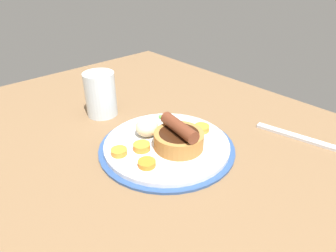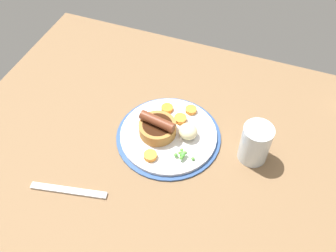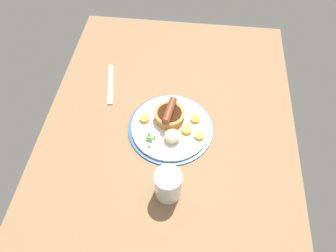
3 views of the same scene
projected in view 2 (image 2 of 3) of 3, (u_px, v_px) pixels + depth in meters
dining_table at (172, 144)px, 96.88cm from camera, size 110.00×80.00×3.00cm
dinner_plate at (169, 135)px, 95.98cm from camera, size 26.88×26.88×1.40cm
sausage_pudding at (157, 128)px, 93.75cm from camera, size 9.50×9.50×5.60cm
pea_pile at (183, 154)px, 89.83cm from camera, size 5.08×3.29×1.83cm
potato_chunk_0 at (188, 131)px, 93.50cm from camera, size 6.75×6.75×3.54cm
carrot_slice_0 at (191, 110)px, 99.77cm from camera, size 3.04×3.04×1.08cm
carrot_slice_1 at (179, 119)px, 97.71cm from camera, size 4.60×4.60×1.26cm
carrot_slice_2 at (150, 156)px, 90.17cm from camera, size 4.47×4.47×1.22cm
carrot_slice_4 at (167, 108)px, 100.22cm from camera, size 4.42×4.42×1.00cm
fork at (69, 190)px, 86.01cm from camera, size 17.95×5.21×0.60cm
drinking_glass at (255, 143)px, 88.59cm from camera, size 7.18×7.18×10.40cm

